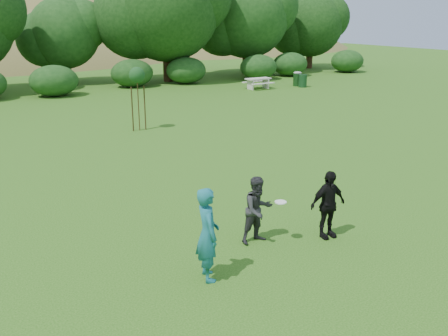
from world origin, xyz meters
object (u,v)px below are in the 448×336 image
object	(u,v)px
player_teal	(208,234)
picnic_table	(258,82)
player_black	(328,205)
trash_can_lidded	(297,78)
trash_can_near	(303,81)
player_grey	(258,210)
sapling	(137,77)

from	to	relation	value
player_teal	picnic_table	xyz separation A→B (m)	(15.96, 21.15, -0.44)
player_black	trash_can_lidded	distance (m)	26.15
trash_can_near	trash_can_lidded	bearing A→B (deg)	83.32
trash_can_lidded	picnic_table	bearing A→B (deg)	176.66
player_grey	player_black	bearing A→B (deg)	-23.27
picnic_table	player_teal	bearing A→B (deg)	-127.04
sapling	player_black	bearing A→B (deg)	-92.17
picnic_table	trash_can_lidded	bearing A→B (deg)	-3.34
trash_can_near	player_teal	bearing A→B (deg)	-133.55
sapling	trash_can_lidded	xyz separation A→B (m)	(15.47, 7.76, -1.88)
player_teal	trash_can_near	world-z (taller)	player_teal
sapling	picnic_table	bearing A→B (deg)	33.30
sapling	player_grey	bearing A→B (deg)	-99.42
trash_can_near	sapling	bearing A→B (deg)	-155.41
player_black	trash_can_near	world-z (taller)	player_black
trash_can_near	sapling	size ratio (longest dim) A/B	0.32
player_black	sapling	size ratio (longest dim) A/B	0.57
player_teal	sapling	bearing A→B (deg)	-2.34
trash_can_lidded	sapling	bearing A→B (deg)	-153.36
player_grey	player_black	distance (m)	1.68
player_black	trash_can_near	xyz separation A→B (m)	(15.88, 20.00, -0.37)
player_grey	player_teal	bearing A→B (deg)	-155.81
player_grey	picnic_table	bearing A→B (deg)	53.75
player_black	player_grey	bearing A→B (deg)	161.28
player_teal	trash_can_lidded	distance (m)	28.50
player_black	sapling	world-z (taller)	sapling
player_teal	player_grey	xyz separation A→B (m)	(1.80, 0.86, -0.17)
trash_can_near	picnic_table	distance (m)	3.40
player_grey	picnic_table	world-z (taller)	player_grey
player_grey	player_black	size ratio (longest dim) A/B	0.97
picnic_table	player_grey	bearing A→B (deg)	-124.91
sapling	picnic_table	xyz separation A→B (m)	(12.11, 7.95, -1.90)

